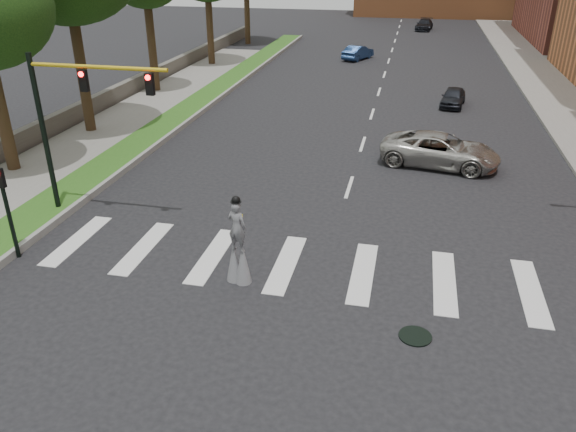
# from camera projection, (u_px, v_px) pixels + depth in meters

# --- Properties ---
(ground_plane) EXTENTS (160.00, 160.00, 0.00)m
(ground_plane) POSITION_uv_depth(u_px,v_px,m) (319.00, 284.00, 17.60)
(ground_plane) COLOR black
(ground_plane) RESTS_ON ground
(grass_median) EXTENTS (2.00, 60.00, 0.25)m
(grass_median) POSITION_uv_depth(u_px,v_px,m) (199.00, 102.00, 37.33)
(grass_median) COLOR #255317
(grass_median) RESTS_ON ground
(median_curb) EXTENTS (0.20, 60.00, 0.28)m
(median_curb) POSITION_uv_depth(u_px,v_px,m) (214.00, 103.00, 37.12)
(median_curb) COLOR gray
(median_curb) RESTS_ON ground
(sidewalk_left) EXTENTS (4.00, 60.00, 0.18)m
(sidewalk_left) POSITION_uv_depth(u_px,v_px,m) (76.00, 147.00, 29.15)
(sidewalk_left) COLOR slate
(sidewalk_left) RESTS_ON ground
(sidewalk_right) EXTENTS (5.00, 90.00, 0.18)m
(sidewalk_right) POSITION_uv_depth(u_px,v_px,m) (568.00, 104.00, 37.09)
(sidewalk_right) COLOR slate
(sidewalk_right) RESTS_ON ground
(stone_wall) EXTENTS (0.50, 56.00, 1.10)m
(stone_wall) POSITION_uv_depth(u_px,v_px,m) (135.00, 85.00, 39.97)
(stone_wall) COLOR #514D45
(stone_wall) RESTS_ON ground
(manhole) EXTENTS (0.90, 0.90, 0.04)m
(manhole) POSITION_uv_depth(u_px,v_px,m) (415.00, 336.00, 15.26)
(manhole) COLOR black
(manhole) RESTS_ON ground
(traffic_signal) EXTENTS (5.30, 0.23, 6.20)m
(traffic_signal) POSITION_uv_depth(u_px,v_px,m) (69.00, 112.00, 20.31)
(traffic_signal) COLOR black
(traffic_signal) RESTS_ON ground
(secondary_signal) EXTENTS (0.25, 0.21, 3.23)m
(secondary_signal) POSITION_uv_depth(u_px,v_px,m) (7.00, 205.00, 18.31)
(secondary_signal) COLOR black
(secondary_signal) RESTS_ON ground
(stilt_performer) EXTENTS (0.83, 0.60, 2.94)m
(stilt_performer) POSITION_uv_depth(u_px,v_px,m) (238.00, 249.00, 17.31)
(stilt_performer) COLOR #322214
(stilt_performer) RESTS_ON ground
(suv_crossing) EXTENTS (5.91, 3.46, 1.54)m
(suv_crossing) POSITION_uv_depth(u_px,v_px,m) (440.00, 150.00, 26.71)
(suv_crossing) COLOR #B0AEA7
(suv_crossing) RESTS_ON ground
(car_near) EXTENTS (1.91, 3.65, 1.18)m
(car_near) POSITION_uv_depth(u_px,v_px,m) (453.00, 97.00, 36.64)
(car_near) COLOR black
(car_near) RESTS_ON ground
(car_mid) EXTENTS (2.71, 4.05, 1.26)m
(car_mid) POSITION_uv_depth(u_px,v_px,m) (358.00, 52.00, 51.33)
(car_mid) COLOR navy
(car_mid) RESTS_ON ground
(car_far) EXTENTS (2.33, 4.61, 1.28)m
(car_far) POSITION_uv_depth(u_px,v_px,m) (424.00, 25.00, 68.75)
(car_far) COLOR black
(car_far) RESTS_ON ground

